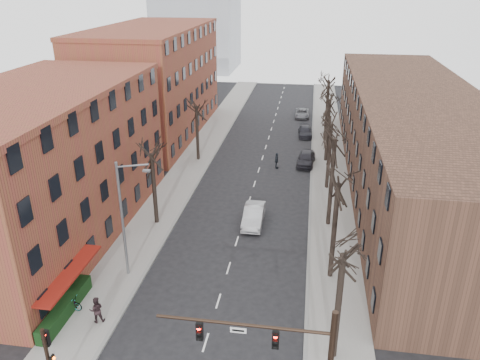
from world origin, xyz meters
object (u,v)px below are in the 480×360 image
at_px(parked_car_mid, 305,132).
at_px(bicycle, 68,303).
at_px(silver_sedan, 254,215).
at_px(parked_car_near, 306,159).

relative_size(parked_car_mid, bicycle, 2.24).
bearing_deg(silver_sedan, bicycle, -127.97).
xyz_separation_m(silver_sedan, parked_car_mid, (3.91, 26.18, -0.16)).
bearing_deg(silver_sedan, parked_car_near, 73.59).
relative_size(silver_sedan, parked_car_mid, 1.11).
bearing_deg(bicycle, parked_car_mid, -16.09).
bearing_deg(silver_sedan, parked_car_mid, 80.97).
relative_size(silver_sedan, parked_car_near, 1.04).
height_order(silver_sedan, parked_car_near, silver_sedan).
bearing_deg(bicycle, parked_car_near, -23.38).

